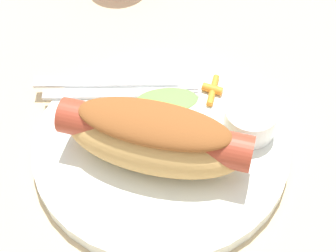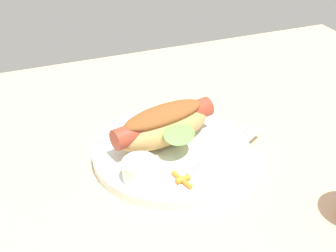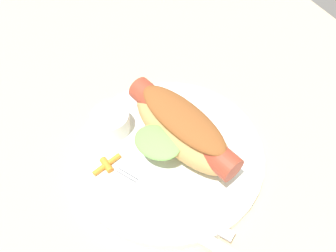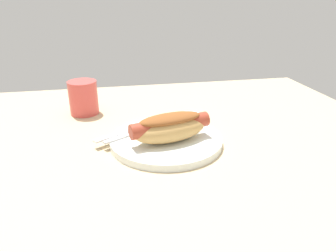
% 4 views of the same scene
% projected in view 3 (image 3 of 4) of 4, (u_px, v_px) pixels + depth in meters
% --- Properties ---
extents(ground_plane, '(1.20, 0.90, 0.02)m').
position_uv_depth(ground_plane, '(156.00, 181.00, 0.47)').
color(ground_plane, tan).
extents(plate, '(0.25, 0.25, 0.02)m').
position_uv_depth(plate, '(169.00, 154.00, 0.48)').
color(plate, white).
rests_on(plate, ground_plane).
extents(hot_dog, '(0.18, 0.13, 0.06)m').
position_uv_depth(hot_dog, '(182.00, 128.00, 0.45)').
color(hot_dog, tan).
rests_on(hot_dog, plate).
extents(sauce_ramekin, '(0.05, 0.05, 0.03)m').
position_uv_depth(sauce_ramekin, '(111.00, 122.00, 0.48)').
color(sauce_ramekin, white).
rests_on(sauce_ramekin, plate).
extents(fork, '(0.15, 0.09, 0.00)m').
position_uv_depth(fork, '(174.00, 203.00, 0.42)').
color(fork, silver).
rests_on(fork, plate).
extents(knife, '(0.14, 0.09, 0.00)m').
position_uv_depth(knife, '(175.00, 221.00, 0.41)').
color(knife, silver).
rests_on(knife, plate).
extents(carrot_garnish, '(0.02, 0.04, 0.01)m').
position_uv_depth(carrot_garnish, '(107.00, 165.00, 0.45)').
color(carrot_garnish, orange).
rests_on(carrot_garnish, plate).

